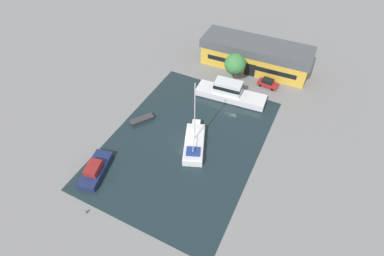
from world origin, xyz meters
TOP-DOWN VIEW (x-y plane):
  - ground_plane at (0.00, 0.00)m, footprint 440.00×440.00m
  - water_canal at (0.00, 0.00)m, footprint 25.01×34.64m
  - warehouse_building at (3.47, 27.22)m, footprint 24.17×8.47m
  - quay_tree_near_building at (1.30, 19.78)m, footprint 4.39×4.39m
  - parked_car at (8.37, 21.51)m, footprint 4.36×2.14m
  - sailboat_moored at (1.86, -0.23)m, footprint 6.14×9.89m
  - motor_cruiser at (2.57, 14.37)m, footprint 14.32×5.04m
  - small_dinghy at (-9.64, 0.92)m, footprint 3.70×4.47m
  - cabin_boat at (-9.79, -12.20)m, footprint 4.59×7.82m
  - mooring_bollard at (-6.42, -18.47)m, footprint 0.27×0.27m

SIDE VIEW (x-z plane):
  - ground_plane at x=0.00m, z-range 0.00..0.00m
  - water_canal at x=0.00m, z-range 0.00..0.01m
  - mooring_bollard at x=-6.42m, z-range 0.02..0.59m
  - small_dinghy at x=-9.64m, z-range 0.01..0.69m
  - cabin_boat at x=-9.79m, z-range -0.29..1.81m
  - sailboat_moored at x=1.86m, z-range -5.83..7.40m
  - parked_car at x=8.37m, z-range -0.01..1.76m
  - motor_cruiser at x=2.57m, z-range -0.55..3.36m
  - warehouse_building at x=3.47m, z-range 0.04..6.02m
  - quay_tree_near_building at x=1.30m, z-range 1.15..7.85m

